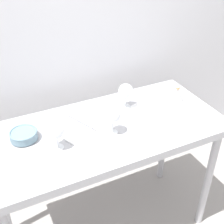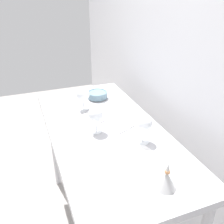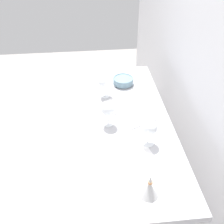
{
  "view_description": "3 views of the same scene",
  "coord_description": "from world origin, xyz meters",
  "px_view_note": "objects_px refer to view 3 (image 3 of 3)",
  "views": [
    {
      "loc": [
        -0.57,
        -1.29,
        1.93
      ],
      "look_at": [
        0.06,
        0.03,
        0.97
      ],
      "focal_mm": 48.68,
      "sensor_mm": 36.0,
      "label": 1
    },
    {
      "loc": [
        1.22,
        -0.43,
        1.68
      ],
      "look_at": [
        -0.02,
        0.04,
        0.99
      ],
      "focal_mm": 39.98,
      "sensor_mm": 36.0,
      "label": 2
    },
    {
      "loc": [
        1.36,
        -0.19,
        2.01
      ],
      "look_at": [
        -0.03,
        -0.04,
        0.95
      ],
      "focal_mm": 45.77,
      "sensor_mm": 36.0,
      "label": 3
    }
  ],
  "objects_px": {
    "wine_glass_near_center": "(108,109)",
    "wine_glass_far_right": "(149,128)",
    "tasting_sheet_upper": "(136,163)",
    "open_notebook": "(131,110)",
    "decanter_funnel": "(149,189)",
    "tasting_bowl": "(123,81)",
    "wine_glass_near_left": "(105,83)"
  },
  "relations": [
    {
      "from": "wine_glass_far_right",
      "to": "tasting_sheet_upper",
      "type": "height_order",
      "value": "wine_glass_far_right"
    },
    {
      "from": "wine_glass_near_center",
      "to": "wine_glass_far_right",
      "type": "xyz_separation_m",
      "value": [
        0.19,
        0.2,
        -0.0
      ]
    },
    {
      "from": "wine_glass_near_center",
      "to": "decanter_funnel",
      "type": "bearing_deg",
      "value": 14.45
    },
    {
      "from": "wine_glass_far_right",
      "to": "decanter_funnel",
      "type": "relative_size",
      "value": 1.28
    },
    {
      "from": "wine_glass_far_right",
      "to": "tasting_sheet_upper",
      "type": "xyz_separation_m",
      "value": [
        0.14,
        -0.09,
        -0.11
      ]
    },
    {
      "from": "wine_glass_near_center",
      "to": "open_notebook",
      "type": "xyz_separation_m",
      "value": [
        -0.13,
        0.16,
        -0.11
      ]
    },
    {
      "from": "open_notebook",
      "to": "decanter_funnel",
      "type": "relative_size",
      "value": 3.13
    },
    {
      "from": "tasting_bowl",
      "to": "decanter_funnel",
      "type": "relative_size",
      "value": 1.19
    },
    {
      "from": "wine_glass_near_left",
      "to": "decanter_funnel",
      "type": "xyz_separation_m",
      "value": [
        0.85,
        0.13,
        -0.07
      ]
    },
    {
      "from": "wine_glass_far_right",
      "to": "open_notebook",
      "type": "relative_size",
      "value": 0.41
    },
    {
      "from": "wine_glass_near_left",
      "to": "wine_glass_far_right",
      "type": "height_order",
      "value": "wine_glass_far_right"
    },
    {
      "from": "wine_glass_near_center",
      "to": "wine_glass_near_left",
      "type": "bearing_deg",
      "value": 178.46
    },
    {
      "from": "wine_glass_near_left",
      "to": "tasting_bowl",
      "type": "distance_m",
      "value": 0.22
    },
    {
      "from": "open_notebook",
      "to": "tasting_bowl",
      "type": "distance_m",
      "value": 0.33
    },
    {
      "from": "wine_glass_far_right",
      "to": "tasting_sheet_upper",
      "type": "distance_m",
      "value": 0.2
    },
    {
      "from": "tasting_bowl",
      "to": "tasting_sheet_upper",
      "type": "bearing_deg",
      "value": -3.19
    },
    {
      "from": "tasting_sheet_upper",
      "to": "decanter_funnel",
      "type": "distance_m",
      "value": 0.21
    },
    {
      "from": "tasting_sheet_upper",
      "to": "open_notebook",
      "type": "bearing_deg",
      "value": 159.49
    },
    {
      "from": "wine_glass_near_left",
      "to": "decanter_funnel",
      "type": "distance_m",
      "value": 0.86
    },
    {
      "from": "tasting_sheet_upper",
      "to": "decanter_funnel",
      "type": "xyz_separation_m",
      "value": [
        0.2,
        0.03,
        0.04
      ]
    },
    {
      "from": "wine_glass_near_left",
      "to": "decanter_funnel",
      "type": "relative_size",
      "value": 1.25
    },
    {
      "from": "open_notebook",
      "to": "tasting_sheet_upper",
      "type": "xyz_separation_m",
      "value": [
        0.46,
        -0.05,
        -0.0
      ]
    },
    {
      "from": "wine_glass_near_center",
      "to": "tasting_sheet_upper",
      "type": "height_order",
      "value": "wine_glass_near_center"
    },
    {
      "from": "open_notebook",
      "to": "decanter_funnel",
      "type": "height_order",
      "value": "decanter_funnel"
    },
    {
      "from": "tasting_sheet_upper",
      "to": "decanter_funnel",
      "type": "height_order",
      "value": "decanter_funnel"
    },
    {
      "from": "tasting_sheet_upper",
      "to": "wine_glass_near_left",
      "type": "bearing_deg",
      "value": 174.4
    },
    {
      "from": "wine_glass_far_right",
      "to": "open_notebook",
      "type": "distance_m",
      "value": 0.34
    },
    {
      "from": "decanter_funnel",
      "to": "wine_glass_near_center",
      "type": "bearing_deg",
      "value": -165.55
    },
    {
      "from": "wine_glass_near_left",
      "to": "decanter_funnel",
      "type": "height_order",
      "value": "wine_glass_near_left"
    },
    {
      "from": "open_notebook",
      "to": "wine_glass_near_left",
      "type": "bearing_deg",
      "value": -165.06
    },
    {
      "from": "open_notebook",
      "to": "decanter_funnel",
      "type": "bearing_deg",
      "value": -25.62
    },
    {
      "from": "wine_glass_near_left",
      "to": "tasting_sheet_upper",
      "type": "height_order",
      "value": "wine_glass_near_left"
    }
  ]
}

